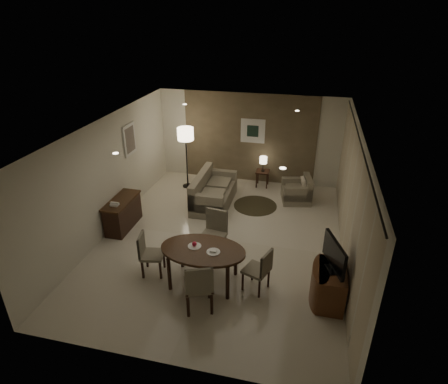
% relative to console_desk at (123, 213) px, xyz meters
% --- Properties ---
extents(room_shell, '(5.50, 7.00, 2.70)m').
position_rel_console_desk_xyz_m(room_shell, '(2.49, 0.40, 0.98)').
color(room_shell, beige).
rests_on(room_shell, ground).
extents(taupe_accent, '(3.96, 0.03, 2.70)m').
position_rel_console_desk_xyz_m(taupe_accent, '(2.49, 3.48, 0.98)').
color(taupe_accent, brown).
rests_on(taupe_accent, wall_back).
extents(curtain_wall, '(0.08, 6.70, 2.58)m').
position_rel_console_desk_xyz_m(curtain_wall, '(5.17, 0.00, 0.95)').
color(curtain_wall, beige).
rests_on(curtain_wall, wall_right).
extents(curtain_rod, '(0.03, 6.80, 0.03)m').
position_rel_console_desk_xyz_m(curtain_rod, '(5.17, 0.00, 2.27)').
color(curtain_rod, black).
rests_on(curtain_rod, wall_right).
extents(art_back_frame, '(0.72, 0.03, 0.72)m').
position_rel_console_desk_xyz_m(art_back_frame, '(2.59, 3.46, 1.23)').
color(art_back_frame, silver).
rests_on(art_back_frame, wall_back).
extents(art_back_canvas, '(0.34, 0.01, 0.34)m').
position_rel_console_desk_xyz_m(art_back_canvas, '(2.59, 3.44, 1.23)').
color(art_back_canvas, black).
rests_on(art_back_canvas, wall_back).
extents(art_left_frame, '(0.03, 0.60, 0.80)m').
position_rel_console_desk_xyz_m(art_left_frame, '(-0.23, 1.20, 1.48)').
color(art_left_frame, silver).
rests_on(art_left_frame, wall_left).
extents(art_left_canvas, '(0.01, 0.46, 0.64)m').
position_rel_console_desk_xyz_m(art_left_canvas, '(-0.21, 1.20, 1.48)').
color(art_left_canvas, gray).
rests_on(art_left_canvas, wall_left).
extents(downlight_nl, '(0.10, 0.10, 0.01)m').
position_rel_console_desk_xyz_m(downlight_nl, '(1.09, -1.80, 2.31)').
color(downlight_nl, white).
rests_on(downlight_nl, ceiling).
extents(downlight_nr, '(0.10, 0.10, 0.01)m').
position_rel_console_desk_xyz_m(downlight_nr, '(3.89, -1.80, 2.31)').
color(downlight_nr, white).
rests_on(downlight_nr, ceiling).
extents(downlight_fl, '(0.10, 0.10, 0.01)m').
position_rel_console_desk_xyz_m(downlight_fl, '(1.09, 1.80, 2.31)').
color(downlight_fl, white).
rests_on(downlight_fl, ceiling).
extents(downlight_fr, '(0.10, 0.10, 0.01)m').
position_rel_console_desk_xyz_m(downlight_fr, '(3.89, 1.80, 2.31)').
color(downlight_fr, white).
rests_on(downlight_fr, ceiling).
extents(console_desk, '(0.48, 1.20, 0.75)m').
position_rel_console_desk_xyz_m(console_desk, '(0.00, 0.00, 0.00)').
color(console_desk, '#402814').
rests_on(console_desk, floor).
extents(telephone, '(0.20, 0.14, 0.09)m').
position_rel_console_desk_xyz_m(telephone, '(0.00, -0.30, 0.43)').
color(telephone, white).
rests_on(telephone, console_desk).
extents(tv_cabinet, '(0.48, 0.90, 0.70)m').
position_rel_console_desk_xyz_m(tv_cabinet, '(4.89, -1.50, -0.03)').
color(tv_cabinet, brown).
rests_on(tv_cabinet, floor).
extents(flat_tv, '(0.36, 0.85, 0.60)m').
position_rel_console_desk_xyz_m(flat_tv, '(4.87, -1.50, 0.65)').
color(flat_tv, black).
rests_on(flat_tv, tv_cabinet).
extents(dining_table, '(1.65, 1.03, 0.77)m').
position_rel_console_desk_xyz_m(dining_table, '(2.49, -1.53, 0.01)').
color(dining_table, '#402814').
rests_on(dining_table, floor).
extents(chair_near, '(0.65, 0.65, 1.03)m').
position_rel_console_desk_xyz_m(chair_near, '(2.60, -2.22, 0.14)').
color(chair_near, gray).
rests_on(chair_near, floor).
extents(chair_far, '(0.57, 0.57, 1.05)m').
position_rel_console_desk_xyz_m(chair_far, '(2.45, -0.68, 0.15)').
color(chair_far, gray).
rests_on(chair_far, floor).
extents(chair_left, '(0.51, 0.51, 0.90)m').
position_rel_console_desk_xyz_m(chair_left, '(1.42, -1.49, 0.07)').
color(chair_left, gray).
rests_on(chair_left, floor).
extents(chair_right, '(0.56, 0.56, 0.90)m').
position_rel_console_desk_xyz_m(chair_right, '(3.52, -1.49, 0.08)').
color(chair_right, gray).
rests_on(chair_right, floor).
extents(plate_a, '(0.26, 0.26, 0.02)m').
position_rel_console_desk_xyz_m(plate_a, '(2.31, -1.48, 0.41)').
color(plate_a, white).
rests_on(plate_a, dining_table).
extents(plate_b, '(0.26, 0.26, 0.02)m').
position_rel_console_desk_xyz_m(plate_b, '(2.71, -1.58, 0.41)').
color(plate_b, white).
rests_on(plate_b, dining_table).
extents(fruit_apple, '(0.09, 0.09, 0.09)m').
position_rel_console_desk_xyz_m(fruit_apple, '(2.31, -1.48, 0.46)').
color(fruit_apple, red).
rests_on(fruit_apple, plate_a).
extents(napkin, '(0.12, 0.08, 0.03)m').
position_rel_console_desk_xyz_m(napkin, '(2.71, -1.58, 0.43)').
color(napkin, white).
rests_on(napkin, plate_b).
extents(round_rug, '(1.17, 1.17, 0.01)m').
position_rel_console_desk_xyz_m(round_rug, '(2.98, 1.83, -0.37)').
color(round_rug, '#403624').
rests_on(round_rug, floor).
extents(sofa, '(1.83, 0.92, 0.86)m').
position_rel_console_desk_xyz_m(sofa, '(1.86, 1.67, 0.05)').
color(sofa, gray).
rests_on(sofa, floor).
extents(armchair, '(0.90, 0.93, 0.71)m').
position_rel_console_desk_xyz_m(armchair, '(4.04, 2.39, -0.02)').
color(armchair, gray).
rests_on(armchair, floor).
extents(side_table, '(0.39, 0.39, 0.49)m').
position_rel_console_desk_xyz_m(side_table, '(2.98, 3.13, -0.13)').
color(side_table, black).
rests_on(side_table, floor).
extents(table_lamp, '(0.22, 0.22, 0.50)m').
position_rel_console_desk_xyz_m(table_lamp, '(2.98, 3.13, 0.37)').
color(table_lamp, '#FFEAC1').
rests_on(table_lamp, side_table).
extents(floor_lamp, '(0.46, 0.46, 1.83)m').
position_rel_console_desk_xyz_m(floor_lamp, '(0.80, 2.58, 0.54)').
color(floor_lamp, '#FFE5B7').
rests_on(floor_lamp, floor).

